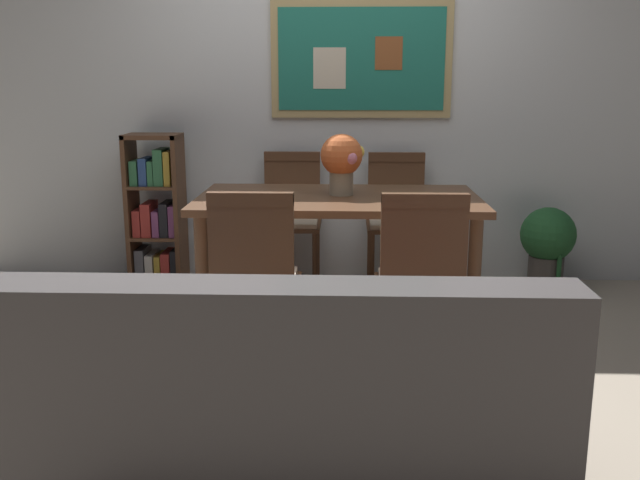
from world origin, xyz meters
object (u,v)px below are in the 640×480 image
at_px(dining_chair_near_left, 255,269).
at_px(flower_vase, 342,159).
at_px(dining_chair_far_left, 291,208).
at_px(bookshelf, 158,217).
at_px(tv_remote, 438,201).
at_px(potted_ivy, 548,244).
at_px(dining_table, 338,212).
at_px(dining_chair_far_right, 396,210).
at_px(dining_chair_near_right, 420,271).
at_px(leather_couch, 271,416).

bearing_deg(dining_chair_near_left, flower_vase, 64.47).
relative_size(dining_chair_far_left, bookshelf, 0.88).
height_order(dining_chair_far_left, bookshelf, bookshelf).
relative_size(bookshelf, flower_vase, 3.03).
relative_size(bookshelf, tv_remote, 6.75).
xyz_separation_m(dining_chair_far_left, flower_vase, (0.34, -0.73, 0.42)).
relative_size(potted_ivy, flower_vase, 1.76).
xyz_separation_m(dining_table, dining_chair_far_right, (0.38, 0.77, -0.12)).
xyz_separation_m(dining_chair_far_right, bookshelf, (-1.62, -0.02, -0.06)).
relative_size(dining_chair_near_right, potted_ivy, 1.51).
height_order(dining_table, bookshelf, bookshelf).
bearing_deg(flower_vase, dining_chair_near_right, -65.97).
distance_m(dining_table, dining_chair_near_right, 0.88).
relative_size(leather_couch, flower_vase, 5.25).
height_order(dining_table, dining_chair_near_right, dining_chair_near_right).
height_order(dining_chair_near_right, dining_chair_near_left, same).
xyz_separation_m(dining_table, flower_vase, (0.02, 0.05, 0.29)).
bearing_deg(dining_chair_far_left, bookshelf, -178.05).
xyz_separation_m(dining_chair_near_left, flower_vase, (0.39, 0.82, 0.42)).
relative_size(dining_chair_near_right, dining_chair_far_left, 1.00).
height_order(dining_chair_far_right, leather_couch, dining_chair_far_right).
height_order(leather_couch, flower_vase, flower_vase).
bearing_deg(flower_vase, dining_chair_near_left, -115.53).
bearing_deg(dining_chair_near_right, potted_ivy, 55.86).
distance_m(dining_table, dining_chair_near_left, 0.87).
bearing_deg(dining_table, dining_chair_far_left, 112.66).
relative_size(dining_chair_far_left, dining_chair_near_left, 1.00).
bearing_deg(dining_table, bookshelf, 148.75).
distance_m(leather_couch, flower_vase, 1.96).
height_order(dining_table, dining_chair_far_left, dining_chair_far_left).
relative_size(dining_chair_far_left, potted_ivy, 1.51).
height_order(bookshelf, flower_vase, flower_vase).
bearing_deg(dining_chair_far_right, potted_ivy, -4.43).
distance_m(dining_chair_near_left, tv_remote, 1.09).
bearing_deg(bookshelf, tv_remote, -28.65).
bearing_deg(dining_chair_near_right, bookshelf, 136.75).
height_order(dining_table, dining_chair_near_left, dining_chair_near_left).
xyz_separation_m(dining_table, dining_chair_near_right, (0.39, -0.78, -0.12)).
height_order(dining_chair_near_right, tv_remote, dining_chair_near_right).
bearing_deg(dining_chair_far_right, dining_table, -116.50).
bearing_deg(dining_chair_far_left, dining_chair_far_right, -1.27).
bearing_deg(dining_chair_far_left, dining_chair_near_left, -91.84).
xyz_separation_m(flower_vase, tv_remote, (0.51, -0.26, -0.19)).
height_order(bookshelf, tv_remote, bookshelf).
bearing_deg(potted_ivy, flower_vase, -154.89).
bearing_deg(tv_remote, potted_ivy, 46.75).
xyz_separation_m(bookshelf, flower_vase, (1.25, -0.70, 0.48)).
xyz_separation_m(dining_table, bookshelf, (-1.24, 0.75, -0.18)).
distance_m(dining_chair_far_right, dining_chair_near_left, 1.72).
xyz_separation_m(leather_couch, tv_remote, (0.73, 1.57, 0.45)).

